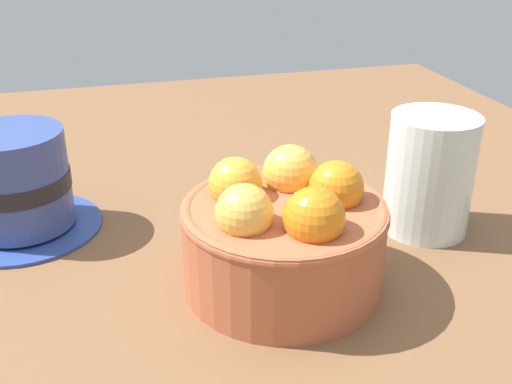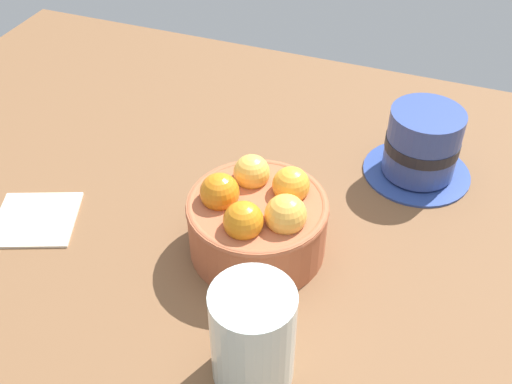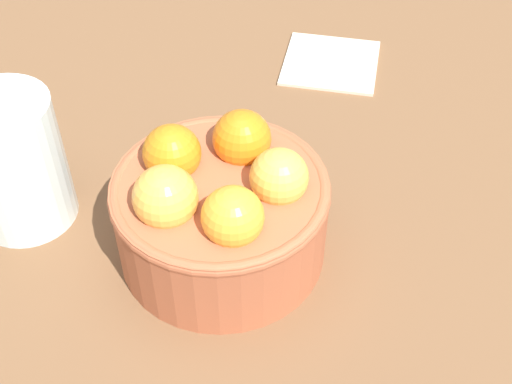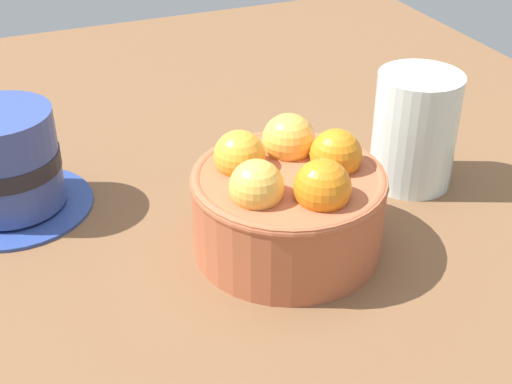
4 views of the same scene
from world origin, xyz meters
The scene contains 4 objects.
ground_plane centered at (0.00, 0.00, -2.18)cm, with size 118.40×87.41×4.37cm, color brown.
terracotta_bowl centered at (0.01, -0.02, 4.34)cm, with size 14.95×14.95×9.62cm.
coffee_cup centered at (14.17, 19.32, 4.26)cm, with size 13.33×13.33×9.05cm.
water_glass centered at (5.07, -14.63, 5.18)cm, with size 7.39×7.39×10.37cm, color silver.
Camera 1 is at (-36.83, 12.21, 26.25)cm, focal length 42.95 mm.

